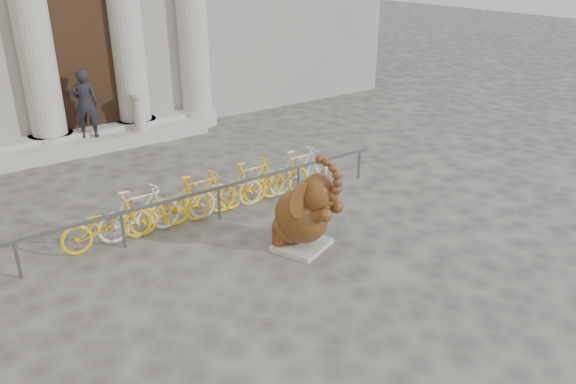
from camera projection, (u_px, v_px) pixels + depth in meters
ground at (309, 309)px, 8.61m from camera, size 80.00×80.00×0.00m
entrance_steps at (101, 140)px, 15.53m from camera, size 6.00×1.20×0.36m
elephant_statue at (303, 214)px, 10.10m from camera, size 1.26×1.48×1.86m
bike_rack at (212, 193)px, 11.42m from camera, size 8.00×0.53×1.00m
pedestrian at (85, 104)px, 14.87m from camera, size 0.79×0.68×1.84m
balustrade_post at (139, 113)px, 15.60m from camera, size 0.43×0.43×1.06m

